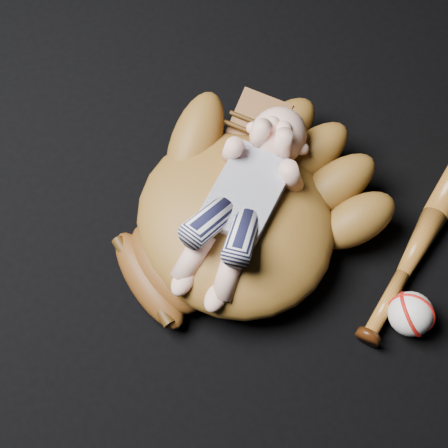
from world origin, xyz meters
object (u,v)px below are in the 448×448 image
object	(u,v)px
newborn_baby	(239,205)
baseball	(411,314)
baseball_bat	(428,227)
baseball_glove	(235,217)

from	to	relation	value
newborn_baby	baseball	xyz separation A→B (m)	(0.33, 0.02, -0.10)
baseball_bat	newborn_baby	bearing A→B (deg)	-145.52
baseball_bat	baseball	bearing A→B (deg)	-75.97
baseball	baseball_bat	bearing A→B (deg)	104.03
baseball_glove	baseball	size ratio (longest dim) A/B	6.80
newborn_baby	baseball	distance (m)	0.34
baseball_bat	baseball	xyz separation A→B (m)	(0.04, -0.17, 0.01)
newborn_baby	baseball_bat	distance (m)	0.36
baseball_glove	baseball	world-z (taller)	baseball_glove
baseball	baseball_glove	bearing A→B (deg)	-175.71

